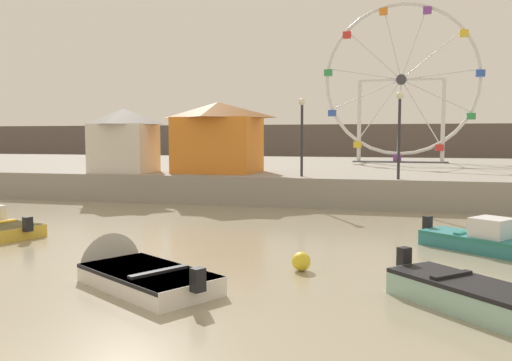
{
  "coord_description": "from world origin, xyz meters",
  "views": [
    {
      "loc": [
        4.23,
        -4.59,
        3.1
      ],
      "look_at": [
        -0.33,
        13.09,
        1.62
      ],
      "focal_mm": 37.65,
      "sensor_mm": 36.0,
      "label": 1
    }
  ],
  "objects_px": {
    "carnival_booth_white_ticket": "(124,139)",
    "promenade_lamp_near": "(399,122)",
    "ferris_wheel_white_frame": "(401,83)",
    "promenade_lamp_far": "(302,125)",
    "motorboat_seafoam": "(496,302)",
    "carnival_booth_orange_canopy": "(218,136)",
    "mooring_buoy_orange": "(301,261)",
    "motorboat_white_red_stripe": "(126,271)",
    "motorboat_teal_painted": "(501,243)"
  },
  "relations": [
    {
      "from": "promenade_lamp_far",
      "to": "carnival_booth_orange_canopy",
      "type": "bearing_deg",
      "value": 158.68
    },
    {
      "from": "carnival_booth_white_ticket",
      "to": "promenade_lamp_far",
      "type": "height_order",
      "value": "promenade_lamp_far"
    },
    {
      "from": "motorboat_white_red_stripe",
      "to": "promenade_lamp_near",
      "type": "height_order",
      "value": "promenade_lamp_near"
    },
    {
      "from": "motorboat_white_red_stripe",
      "to": "mooring_buoy_orange",
      "type": "distance_m",
      "value": 3.95
    },
    {
      "from": "promenade_lamp_near",
      "to": "promenade_lamp_far",
      "type": "height_order",
      "value": "promenade_lamp_near"
    },
    {
      "from": "promenade_lamp_near",
      "to": "motorboat_teal_painted",
      "type": "bearing_deg",
      "value": -72.5
    },
    {
      "from": "motorboat_teal_painted",
      "to": "carnival_booth_white_ticket",
      "type": "height_order",
      "value": "carnival_booth_white_ticket"
    },
    {
      "from": "carnival_booth_white_ticket",
      "to": "carnival_booth_orange_canopy",
      "type": "distance_m",
      "value": 4.78
    },
    {
      "from": "motorboat_seafoam",
      "to": "promenade_lamp_near",
      "type": "xyz_separation_m",
      "value": [
        -1.55,
        13.71,
        3.46
      ]
    },
    {
      "from": "motorboat_teal_painted",
      "to": "carnival_booth_orange_canopy",
      "type": "relative_size",
      "value": 0.86
    },
    {
      "from": "carnival_booth_orange_canopy",
      "to": "carnival_booth_white_ticket",
      "type": "bearing_deg",
      "value": -165.83
    },
    {
      "from": "carnival_booth_orange_canopy",
      "to": "motorboat_teal_painted",
      "type": "bearing_deg",
      "value": -42.75
    },
    {
      "from": "promenade_lamp_near",
      "to": "motorboat_seafoam",
      "type": "bearing_deg",
      "value": -83.55
    },
    {
      "from": "ferris_wheel_white_frame",
      "to": "carnival_booth_orange_canopy",
      "type": "height_order",
      "value": "ferris_wheel_white_frame"
    },
    {
      "from": "motorboat_white_red_stripe",
      "to": "motorboat_seafoam",
      "type": "bearing_deg",
      "value": -153.8
    },
    {
      "from": "ferris_wheel_white_frame",
      "to": "promenade_lamp_far",
      "type": "bearing_deg",
      "value": -106.34
    },
    {
      "from": "motorboat_teal_painted",
      "to": "promenade_lamp_near",
      "type": "height_order",
      "value": "promenade_lamp_near"
    },
    {
      "from": "motorboat_teal_painted",
      "to": "carnival_booth_white_ticket",
      "type": "relative_size",
      "value": 1.15
    },
    {
      "from": "promenade_lamp_far",
      "to": "motorboat_seafoam",
      "type": "bearing_deg",
      "value": -68.01
    },
    {
      "from": "promenade_lamp_near",
      "to": "carnival_booth_white_ticket",
      "type": "bearing_deg",
      "value": 174.55
    },
    {
      "from": "ferris_wheel_white_frame",
      "to": "carnival_booth_orange_canopy",
      "type": "distance_m",
      "value": 16.53
    },
    {
      "from": "ferris_wheel_white_frame",
      "to": "carnival_booth_orange_canopy",
      "type": "bearing_deg",
      "value": -124.06
    },
    {
      "from": "ferris_wheel_white_frame",
      "to": "carnival_booth_white_ticket",
      "type": "xyz_separation_m",
      "value": [
        -13.66,
        -14.48,
        -3.89
      ]
    },
    {
      "from": "promenade_lamp_near",
      "to": "carnival_booth_orange_canopy",
      "type": "bearing_deg",
      "value": 164.62
    },
    {
      "from": "motorboat_teal_painted",
      "to": "promenade_lamp_far",
      "type": "distance_m",
      "value": 11.72
    },
    {
      "from": "ferris_wheel_white_frame",
      "to": "promenade_lamp_far",
      "type": "distance_m",
      "value": 16.09
    },
    {
      "from": "motorboat_teal_painted",
      "to": "ferris_wheel_white_frame",
      "type": "relative_size",
      "value": 0.34
    },
    {
      "from": "motorboat_teal_painted",
      "to": "motorboat_white_red_stripe",
      "type": "xyz_separation_m",
      "value": [
        -8.37,
        -4.82,
        -0.08
      ]
    },
    {
      "from": "motorboat_teal_painted",
      "to": "carnival_booth_orange_canopy",
      "type": "distance_m",
      "value": 15.91
    },
    {
      "from": "mooring_buoy_orange",
      "to": "ferris_wheel_white_frame",
      "type": "bearing_deg",
      "value": 84.91
    },
    {
      "from": "carnival_booth_white_ticket",
      "to": "promenade_lamp_near",
      "type": "distance_m",
      "value": 13.55
    },
    {
      "from": "motorboat_seafoam",
      "to": "carnival_booth_orange_canopy",
      "type": "relative_size",
      "value": 0.79
    },
    {
      "from": "motorboat_seafoam",
      "to": "motorboat_teal_painted",
      "type": "bearing_deg",
      "value": 124.95
    },
    {
      "from": "motorboat_seafoam",
      "to": "mooring_buoy_orange",
      "type": "bearing_deg",
      "value": -166.66
    },
    {
      "from": "mooring_buoy_orange",
      "to": "motorboat_white_red_stripe",
      "type": "bearing_deg",
      "value": -153.5
    },
    {
      "from": "mooring_buoy_orange",
      "to": "carnival_booth_orange_canopy",
      "type": "bearing_deg",
      "value": 115.68
    },
    {
      "from": "carnival_booth_white_ticket",
      "to": "motorboat_white_red_stripe",
      "type": "bearing_deg",
      "value": -63.86
    },
    {
      "from": "motorboat_seafoam",
      "to": "promenade_lamp_far",
      "type": "xyz_separation_m",
      "value": [
        -5.8,
        14.36,
        3.37
      ]
    },
    {
      "from": "carnival_booth_orange_canopy",
      "to": "promenade_lamp_far",
      "type": "bearing_deg",
      "value": -21.01
    },
    {
      "from": "motorboat_white_red_stripe",
      "to": "ferris_wheel_white_frame",
      "type": "xyz_separation_m",
      "value": [
        5.95,
        28.84,
        6.66
      ]
    },
    {
      "from": "carnival_booth_white_ticket",
      "to": "ferris_wheel_white_frame",
      "type": "bearing_deg",
      "value": 44.6
    },
    {
      "from": "motorboat_seafoam",
      "to": "promenade_lamp_near",
      "type": "relative_size",
      "value": 0.94
    },
    {
      "from": "motorboat_teal_painted",
      "to": "carnival_booth_white_ticket",
      "type": "xyz_separation_m",
      "value": [
        -16.07,
        9.54,
        2.69
      ]
    },
    {
      "from": "promenade_lamp_near",
      "to": "mooring_buoy_orange",
      "type": "relative_size",
      "value": 8.37
    },
    {
      "from": "motorboat_seafoam",
      "to": "carnival_booth_white_ticket",
      "type": "relative_size",
      "value": 1.06
    },
    {
      "from": "motorboat_teal_painted",
      "to": "mooring_buoy_orange",
      "type": "relative_size",
      "value": 8.51
    },
    {
      "from": "carnival_booth_orange_canopy",
      "to": "mooring_buoy_orange",
      "type": "relative_size",
      "value": 9.91
    },
    {
      "from": "ferris_wheel_white_frame",
      "to": "promenade_lamp_near",
      "type": "height_order",
      "value": "ferris_wheel_white_frame"
    },
    {
      "from": "ferris_wheel_white_frame",
      "to": "carnival_booth_white_ticket",
      "type": "bearing_deg",
      "value": -133.31
    },
    {
      "from": "carnival_booth_white_ticket",
      "to": "promenade_lamp_far",
      "type": "relative_size",
      "value": 0.92
    }
  ]
}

